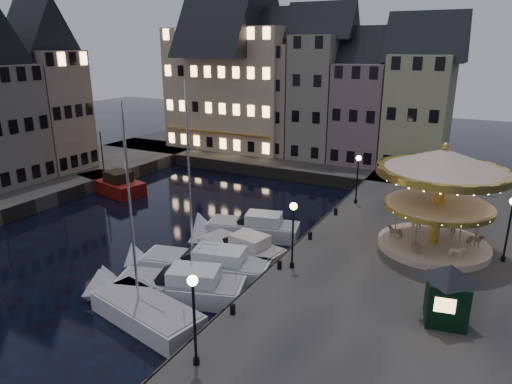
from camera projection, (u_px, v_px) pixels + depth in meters
The scene contains 30 objects.
ground at pixel (187, 268), 30.46m from camera, with size 160.00×160.00×0.00m, color black.
quay_east at pixel (421, 268), 29.04m from camera, with size 16.00×56.00×1.30m, color #474442.
quay_north at pixel (268, 158), 57.38m from camera, with size 44.00×12.00×1.30m, color #474442.
quaywall_e at pixel (304, 243), 32.62m from camera, with size 0.15×44.00×1.30m, color #47423A.
quaywall_n at pixel (260, 171), 51.44m from camera, with size 48.00×0.15×1.30m, color #47423A.
quaywall_w at pixel (33, 207), 40.01m from camera, with size 0.15×44.00×1.30m, color #47423A.
streetlamp_a at pixel (194, 308), 18.45m from camera, with size 0.44×0.44×4.17m.
streetlamp_b at pixel (293, 226), 26.85m from camera, with size 0.44×0.44×4.17m.
streetlamp_c at pixel (358, 172), 38.20m from camera, with size 0.44×0.44×4.17m.
streetlamp_d at pixel (510, 221), 27.68m from camera, with size 0.44×0.44×4.17m.
bollard_a at pixel (233, 308), 22.82m from camera, with size 0.30×0.30×0.57m.
bollard_b at pixel (279, 264), 27.44m from camera, with size 0.30×0.30×0.57m.
bollard_c at pixel (310, 235), 31.64m from camera, with size 0.30×0.30×0.57m.
bollard_d at pixel (336, 211), 36.26m from camera, with size 0.30×0.30×0.57m.
townhouse_na at pixel (199, 95), 62.03m from camera, with size 5.50×8.00×12.80m.
townhouse_nb at pixel (234, 93), 59.44m from camera, with size 6.16×8.00×13.80m.
townhouse_nc at pixel (275, 91), 56.58m from camera, with size 6.82×8.00×14.80m.
townhouse_nd at pixel (319, 89), 53.85m from camera, with size 5.50×8.00×15.80m.
townhouse_ne at pixel (364, 105), 51.87m from camera, with size 6.16×8.00×12.80m.
townhouse_nf at pixel (420, 103), 49.01m from camera, with size 6.82×8.00×13.80m.
townhouse_wc at pixel (46, 101), 48.72m from camera, with size 8.80×5.50×14.20m.
hotel_corner at pixel (234, 81), 58.96m from camera, with size 17.60×9.00×16.80m.
motorboat_a at pixel (140, 309), 24.65m from camera, with size 7.85×3.98×13.01m.
motorboat_b at pixel (173, 287), 26.75m from camera, with size 8.53×4.87×2.15m.
motorboat_c at pixel (199, 264), 29.43m from camera, with size 9.38×4.37×12.44m.
motorboat_d at pixel (237, 248), 31.85m from camera, with size 7.32×3.48×2.15m.
motorboat_e at pixel (248, 228), 35.41m from camera, with size 8.08×4.13×2.15m.
red_fishing_boat at pixel (112, 184), 46.33m from camera, with size 8.69×4.56×6.18m.
carousel at pixel (442, 180), 28.89m from camera, with size 8.16×8.16×7.14m.
ticket_kiosk at pixel (449, 283), 21.65m from camera, with size 2.97×2.97×3.48m.
Camera 1 is at (17.01, -22.05, 14.12)m, focal length 32.00 mm.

